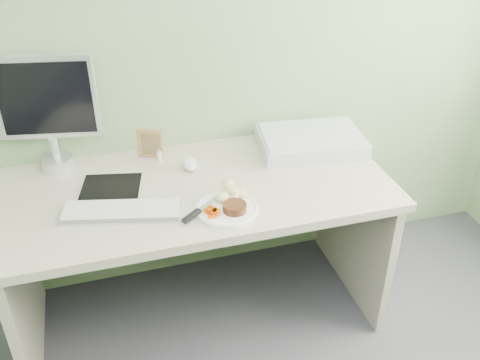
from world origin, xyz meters
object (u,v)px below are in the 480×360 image
object	(u,v)px
plate	(227,209)
desk	(199,221)
monitor	(46,107)
scanner	(311,142)

from	to	relation	value
plate	desk	bearing A→B (deg)	108.57
desk	monitor	size ratio (longest dim) A/B	3.18
monitor	scanner	bearing A→B (deg)	2.89
scanner	monitor	world-z (taller)	monitor
desk	plate	bearing A→B (deg)	-71.43
scanner	plate	bearing A→B (deg)	-136.06
desk	scanner	distance (m)	0.63
plate	scanner	bearing A→B (deg)	36.57
desk	scanner	bearing A→B (deg)	15.59
scanner	monitor	xyz separation A→B (m)	(-1.12, 0.15, 0.25)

